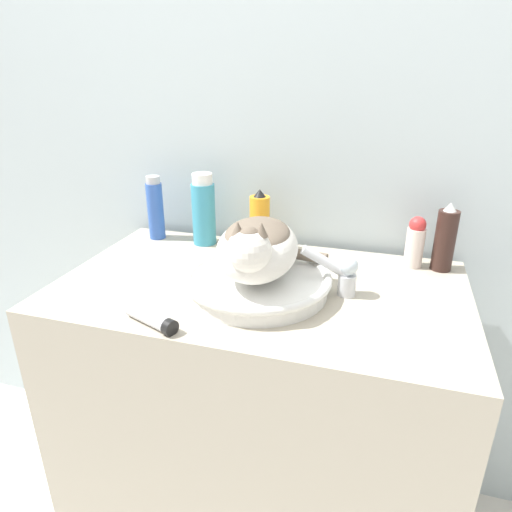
{
  "coord_description": "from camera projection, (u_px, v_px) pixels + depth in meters",
  "views": [
    {
      "loc": [
        0.29,
        -0.7,
        1.4
      ],
      "look_at": [
        0.01,
        0.24,
        0.98
      ],
      "focal_mm": 32.0,
      "sensor_mm": 36.0,
      "label": 1
    }
  ],
  "objects": [
    {
      "name": "sink_basin",
      "position": [
        258.0,
        282.0,
        1.11
      ],
      "size": [
        0.36,
        0.36,
        0.05
      ],
      "color": "white",
      "rests_on": "vanity_counter"
    },
    {
      "name": "shampoo_bottle_tall",
      "position": [
        155.0,
        209.0,
        1.44
      ],
      "size": [
        0.05,
        0.05,
        0.2
      ],
      "color": "#335BB7",
      "rests_on": "vanity_counter"
    },
    {
      "name": "hairspray_can_black",
      "position": [
        445.0,
        239.0,
        1.22
      ],
      "size": [
        0.06,
        0.06,
        0.19
      ],
      "color": "#331E19",
      "rests_on": "vanity_counter"
    },
    {
      "name": "spray_bottle_trigger",
      "position": [
        260.0,
        222.0,
        1.36
      ],
      "size": [
        0.06,
        0.06,
        0.19
      ],
      "color": "orange",
      "rests_on": "vanity_counter"
    },
    {
      "name": "faucet",
      "position": [
        342.0,
        272.0,
        1.09
      ],
      "size": [
        0.14,
        0.06,
        0.13
      ],
      "rotation": [
        0.0,
        0.0,
        -2.92
      ],
      "color": "silver",
      "rests_on": "vanity_counter"
    },
    {
      "name": "wall_back",
      "position": [
        294.0,
        137.0,
        1.36
      ],
      "size": [
        8.0,
        0.05,
        2.4
      ],
      "color": "silver",
      "rests_on": "ground_plane"
    },
    {
      "name": "cream_tube",
      "position": [
        152.0,
        319.0,
        0.98
      ],
      "size": [
        0.14,
        0.08,
        0.04
      ],
      "rotation": [
        0.0,
        0.0,
        -0.37
      ],
      "color": "silver",
      "rests_on": "vanity_counter"
    },
    {
      "name": "mouthwash_bottle",
      "position": [
        204.0,
        210.0,
        1.4
      ],
      "size": [
        0.07,
        0.07,
        0.22
      ],
      "color": "teal",
      "rests_on": "vanity_counter"
    },
    {
      "name": "deodorant_stick",
      "position": [
        415.0,
        242.0,
        1.24
      ],
      "size": [
        0.05,
        0.05,
        0.14
      ],
      "color": "silver",
      "rests_on": "vanity_counter"
    },
    {
      "name": "cat",
      "position": [
        257.0,
        246.0,
        1.07
      ],
      "size": [
        0.27,
        0.32,
        0.17
      ],
      "rotation": [
        0.0,
        0.0,
        4.85
      ],
      "color": "silver",
      "rests_on": "sink_basin"
    },
    {
      "name": "vanity_counter",
      "position": [
        259.0,
        419.0,
        1.34
      ],
      "size": [
        1.03,
        0.6,
        0.88
      ],
      "color": "#B2A893",
      "rests_on": "ground_plane"
    }
  ]
}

